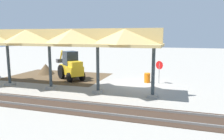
# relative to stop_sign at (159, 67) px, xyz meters

# --- Properties ---
(ground_plane) EXTENTS (120.00, 120.00, 0.00)m
(ground_plane) POSITION_rel_stop_sign_xyz_m (1.80, 1.02, -1.49)
(ground_plane) COLOR #9E998E
(dirt_work_zone) EXTENTS (10.24, 7.00, 0.01)m
(dirt_work_zone) POSITION_rel_stop_sign_xyz_m (10.67, -0.20, -1.49)
(dirt_work_zone) COLOR brown
(dirt_work_zone) RESTS_ON ground
(platform_canopy) EXTENTS (26.31, 3.20, 4.90)m
(platform_canopy) POSITION_rel_stop_sign_xyz_m (12.55, 4.67, 2.69)
(platform_canopy) COLOR #9E998E
(platform_canopy) RESTS_ON ground
(rail_tracks) EXTENTS (60.00, 2.58, 0.15)m
(rail_tracks) POSITION_rel_stop_sign_xyz_m (1.80, 8.35, -1.46)
(rail_tracks) COLOR slate
(rail_tracks) RESTS_ON ground
(stop_sign) EXTENTS (0.67, 0.42, 2.08)m
(stop_sign) POSITION_rel_stop_sign_xyz_m (0.00, 0.00, 0.00)
(stop_sign) COLOR gray
(stop_sign) RESTS_ON ground
(backhoe) EXTENTS (4.62, 4.15, 2.82)m
(backhoe) POSITION_rel_stop_sign_xyz_m (8.66, 0.63, -0.22)
(backhoe) COLOR yellow
(backhoe) RESTS_ON ground
(dirt_mound) EXTENTS (3.89, 3.89, 2.36)m
(dirt_mound) POSITION_rel_stop_sign_xyz_m (12.79, -1.12, -1.49)
(dirt_mound) COLOR brown
(dirt_mound) RESTS_ON ground
(traffic_barrel) EXTENTS (0.56, 0.56, 0.90)m
(traffic_barrel) POSITION_rel_stop_sign_xyz_m (1.09, -0.08, -1.04)
(traffic_barrel) COLOR orange
(traffic_barrel) RESTS_ON ground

